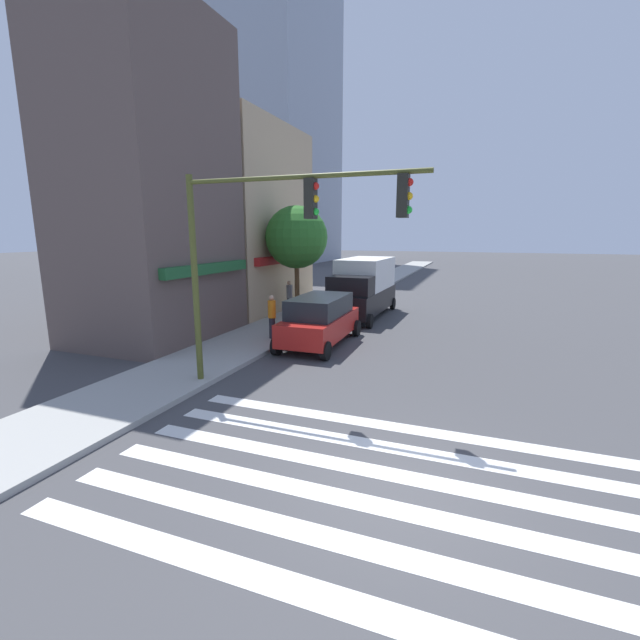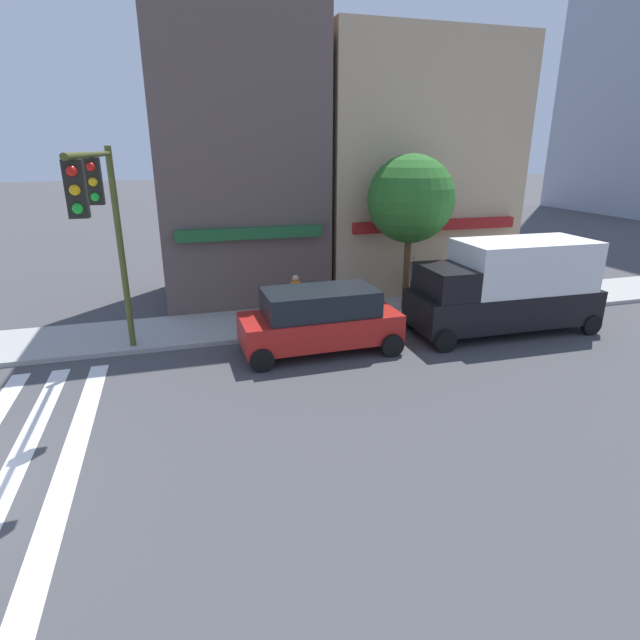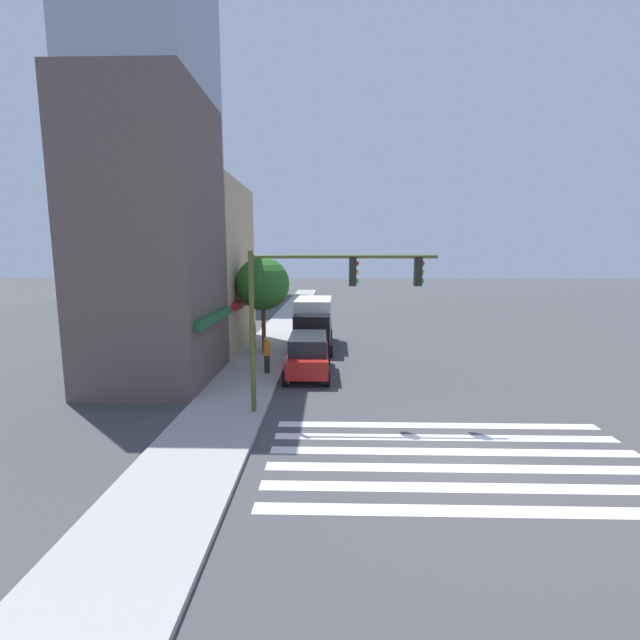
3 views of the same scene
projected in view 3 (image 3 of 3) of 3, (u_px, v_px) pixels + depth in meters
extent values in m
plane|color=#424244|center=(458.00, 460.00, 12.11)|extent=(200.00, 200.00, 0.00)
cube|color=#9E9E99|center=(196.00, 454.00, 12.28)|extent=(120.00, 3.00, 0.15)
cube|color=silver|center=(491.00, 511.00, 9.66)|extent=(0.47, 10.80, 0.01)
cube|color=silver|center=(476.00, 488.00, 10.64)|extent=(0.47, 10.80, 0.01)
cube|color=silver|center=(463.00, 468.00, 11.62)|extent=(0.47, 10.80, 0.01)
cube|color=silver|center=(453.00, 452.00, 12.60)|extent=(0.47, 10.80, 0.01)
cube|color=silver|center=(444.00, 438.00, 13.58)|extent=(0.47, 10.80, 0.01)
cube|color=silver|center=(437.00, 425.00, 14.56)|extent=(0.47, 10.80, 0.01)
cube|color=brown|center=(152.00, 243.00, 18.79)|extent=(6.13, 5.00, 12.60)
cube|color=#1E592D|center=(215.00, 317.00, 19.22)|extent=(5.21, 0.30, 0.40)
cube|color=tan|center=(202.00, 268.00, 26.18)|extent=(8.06, 5.00, 10.04)
cube|color=maroon|center=(246.00, 301.00, 26.42)|extent=(6.85, 0.30, 0.40)
cube|color=#939EAD|center=(151.00, 117.00, 62.42)|extent=(21.02, 15.93, 51.61)
cylinder|color=#474C1E|center=(252.00, 335.00, 15.12)|extent=(0.18, 0.18, 5.90)
cylinder|color=#474C1E|center=(343.00, 257.00, 14.64)|extent=(0.12, 6.41, 0.12)
cube|color=black|center=(353.00, 272.00, 14.71)|extent=(0.32, 0.24, 0.95)
sphere|color=red|center=(357.00, 263.00, 14.67)|extent=(0.18, 0.18, 0.18)
sphere|color=#EAAD14|center=(356.00, 272.00, 14.71)|extent=(0.18, 0.18, 0.18)
sphere|color=green|center=(356.00, 281.00, 14.76)|extent=(0.18, 0.18, 0.18)
cube|color=black|center=(418.00, 272.00, 14.66)|extent=(0.32, 0.24, 0.95)
sphere|color=red|center=(422.00, 264.00, 14.61)|extent=(0.18, 0.18, 0.18)
sphere|color=#EAAD14|center=(422.00, 272.00, 14.66)|extent=(0.18, 0.18, 0.18)
sphere|color=green|center=(422.00, 281.00, 14.70)|extent=(0.18, 0.18, 0.18)
cube|color=#B21E19|center=(308.00, 359.00, 20.78)|extent=(4.74, 1.99, 0.85)
cube|color=black|center=(308.00, 343.00, 20.66)|extent=(3.32, 1.81, 0.75)
cylinder|color=black|center=(285.00, 379.00, 18.95)|extent=(0.68, 0.22, 0.68)
cylinder|color=black|center=(328.00, 379.00, 18.90)|extent=(0.68, 0.22, 0.68)
cylinder|color=black|center=(292.00, 358.00, 22.79)|extent=(0.68, 0.22, 0.68)
cylinder|color=black|center=(328.00, 358.00, 22.74)|extent=(0.68, 0.22, 0.68)
cube|color=black|center=(313.00, 333.00, 26.99)|extent=(6.24, 2.31, 1.10)
cube|color=silver|center=(314.00, 311.00, 27.40)|extent=(4.38, 2.28, 1.60)
cube|color=black|center=(312.00, 323.00, 24.88)|extent=(1.77, 2.12, 0.90)
cylinder|color=black|center=(292.00, 351.00, 24.43)|extent=(0.68, 0.22, 0.68)
cylinder|color=black|center=(331.00, 351.00, 24.38)|extent=(0.68, 0.22, 0.68)
cylinder|color=black|center=(299.00, 334.00, 29.75)|extent=(0.68, 0.22, 0.68)
cylinder|color=black|center=(331.00, 334.00, 29.70)|extent=(0.68, 0.22, 0.68)
cylinder|color=#23232D|center=(267.00, 364.00, 20.60)|extent=(0.26, 0.26, 0.85)
cylinder|color=orange|center=(267.00, 348.00, 20.49)|extent=(0.32, 0.32, 0.70)
sphere|color=tan|center=(267.00, 339.00, 20.42)|extent=(0.22, 0.22, 0.22)
cylinder|color=#23232D|center=(253.00, 343.00, 25.65)|extent=(0.26, 0.26, 0.85)
cylinder|color=slate|center=(253.00, 330.00, 25.54)|extent=(0.32, 0.32, 0.70)
sphere|color=tan|center=(253.00, 322.00, 25.47)|extent=(0.22, 0.22, 0.22)
cylinder|color=brown|center=(264.00, 328.00, 24.79)|extent=(0.24, 0.24, 2.94)
sphere|color=#286623|center=(263.00, 284.00, 24.41)|extent=(3.05, 3.05, 3.05)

